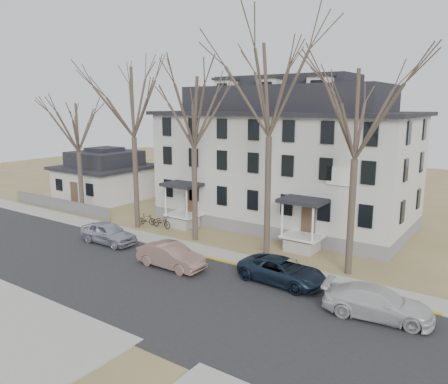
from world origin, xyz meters
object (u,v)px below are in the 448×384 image
Objects in this scene: boarding_house at (284,159)px; tree_mid_right at (358,108)px; tree_center at (270,83)px; small_house at (106,177)px; car_white at (377,303)px; tree_far_left at (132,97)px; tree_bungalow at (77,124)px; car_tan at (171,256)px; car_navy at (282,271)px; bicycle_right at (147,220)px; bicycle_left at (162,222)px; tree_mid_left at (194,107)px; car_silver at (108,233)px.

tree_mid_right is at bearing -43.81° from boarding_house.
small_house is at bearing 164.92° from tree_center.
car_white is (11.48, -12.79, -4.66)m from boarding_house.
small_house is 0.63× the size of tree_far_left.
car_tan is at bearing -19.11° from tree_bungalow.
car_tan reaches higher than car_white.
tree_center is 12.19m from car_tan.
bicycle_right is (-14.74, 4.36, -0.24)m from car_navy.
bicycle_left is at bearing 5.55° from tree_bungalow.
tree_mid_left is 2.84× the size of car_tan.
bicycle_left is (8.85, 0.86, -7.62)m from tree_bungalow.
bicycle_right is at bearing 13.45° from car_silver.
tree_far_left reaches higher than tree_bungalow.
tree_mid_left is 13.08m from tree_bungalow.
tree_mid_right reaches higher than tree_bungalow.
tree_mid_right is at bearing -91.30° from bicycle_left.
tree_far_left is (-9.00, -8.15, 4.96)m from boarding_house.
car_navy is at bearing -9.17° from tree_bungalow.
tree_far_left reaches higher than car_white.
tree_mid_right is 18.12m from bicycle_left.
tree_mid_left is 1.18× the size of tree_bungalow.
tree_bungalow is 2.17× the size of car_white.
tree_mid_left is 6.67× the size of bicycle_left.
tree_center is 3.26× the size of car_silver.
tree_mid_left reaches higher than tree_bungalow.
tree_mid_right is 19.55m from bicycle_right.
small_house is 1.94× the size of car_tan.
tree_mid_right is 10.45m from car_white.
tree_bungalow is 10.58m from bicycle_right.
tree_far_left is 9.93m from bicycle_right.
car_silver is (8.52, -4.30, -7.35)m from tree_bungalow.
bicycle_right is at bearing 53.06° from car_tan.
tree_bungalow is 2.40× the size of car_tan.
tree_far_left is 7.34m from tree_bungalow.
tree_center is at bearing -69.80° from boarding_house.
boarding_house is 2.39× the size of small_house.
small_house reaches higher than car_navy.
small_house reaches higher than bicycle_right.
car_navy is (25.98, -9.74, -1.56)m from small_house.
car_white is (14.48, -4.63, -8.88)m from tree_mid_left.
car_white is at bearing -104.59° from bicycle_left.
tree_bungalow is (4.00, -6.20, 5.87)m from small_house.
tree_far_left reaches higher than car_tan.
boarding_house is 9.66m from tree_mid_left.
tree_bungalow reaches higher than car_navy.
tree_bungalow reaches higher than car_silver.
tree_mid_right is 2.84× the size of car_tan.
tree_bungalow is 2.39× the size of car_silver.
bicycle_left is at bearing -22.55° from small_house.
tree_center is at bearing -15.08° from small_house.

